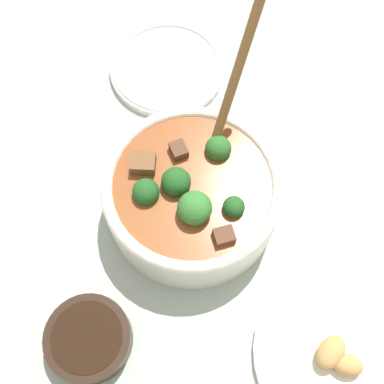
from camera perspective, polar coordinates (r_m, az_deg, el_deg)
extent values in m
plane|color=#ADBCAD|center=(0.68, 0.00, -1.90)|extent=(4.00, 4.00, 0.00)
cylinder|color=white|center=(0.64, 0.00, -0.57)|extent=(0.23, 0.23, 0.08)
torus|color=white|center=(0.61, 0.00, 0.91)|extent=(0.23, 0.23, 0.02)
cylinder|color=brown|center=(0.62, 0.00, 0.14)|extent=(0.21, 0.21, 0.04)
sphere|color=#2D6B28|center=(0.62, 3.13, 5.19)|extent=(0.03, 0.03, 0.03)
cylinder|color=#6B9956|center=(0.64, 3.02, 4.11)|extent=(0.01, 0.01, 0.02)
sphere|color=#387F33|center=(0.58, 0.31, -1.91)|extent=(0.04, 0.04, 0.04)
cylinder|color=#6B9956|center=(0.61, 0.30, -3.03)|extent=(0.01, 0.01, 0.02)
sphere|color=#235B23|center=(0.60, -1.90, 1.22)|extent=(0.04, 0.04, 0.04)
cylinder|color=#6B9956|center=(0.62, -1.83, 0.13)|extent=(0.01, 0.01, 0.02)
sphere|color=#235B23|center=(0.59, 4.98, -1.78)|extent=(0.03, 0.03, 0.03)
cylinder|color=#6B9956|center=(0.61, 4.83, -2.50)|extent=(0.01, 0.01, 0.01)
sphere|color=#235B23|center=(0.60, -5.49, 0.02)|extent=(0.03, 0.03, 0.03)
cylinder|color=#6B9956|center=(0.62, -5.29, -0.93)|extent=(0.01, 0.01, 0.02)
cube|color=brown|center=(0.58, 3.82, -5.28)|extent=(0.03, 0.03, 0.02)
cube|color=brown|center=(0.61, -5.79, 3.28)|extent=(0.03, 0.04, 0.02)
cube|color=brown|center=(0.62, -1.58, 4.92)|extent=(0.03, 0.03, 0.02)
ellipsoid|color=brown|center=(0.63, 2.37, 4.96)|extent=(0.04, 0.03, 0.01)
cylinder|color=brown|center=(0.58, 5.56, 14.59)|extent=(0.14, 0.04, 0.21)
cylinder|color=black|center=(0.63, -12.11, -16.65)|extent=(0.11, 0.11, 0.03)
cylinder|color=black|center=(0.62, -12.33, -16.50)|extent=(0.09, 0.09, 0.01)
cylinder|color=white|center=(0.80, -2.93, 14.46)|extent=(0.18, 0.18, 0.01)
torus|color=white|center=(0.79, -2.95, 14.73)|extent=(0.18, 0.18, 0.01)
cylinder|color=white|center=(0.65, 17.69, -18.01)|extent=(0.23, 0.23, 0.01)
ellipsoid|color=tan|center=(0.63, 16.14, -17.78)|extent=(0.05, 0.04, 0.03)
ellipsoid|color=tan|center=(0.63, 17.97, -18.91)|extent=(0.03, 0.04, 0.02)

